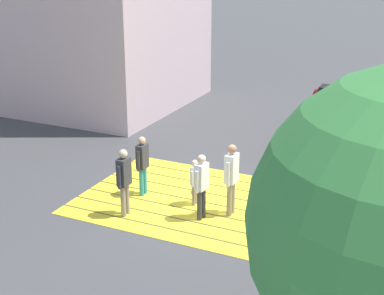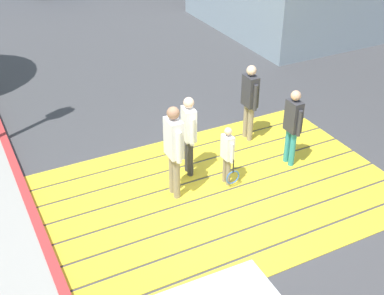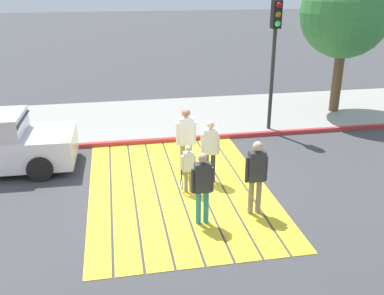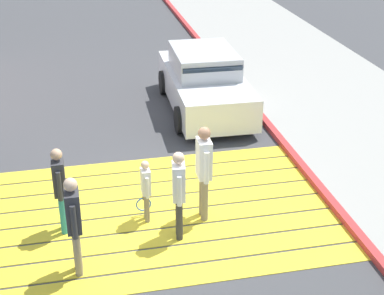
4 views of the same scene
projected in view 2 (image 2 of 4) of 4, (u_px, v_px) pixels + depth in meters
ground_plane at (221, 193)px, 9.50m from camera, size 120.00×120.00×0.00m
crosswalk_stripes at (221, 192)px, 9.50m from camera, size 6.40×4.35×0.01m
curb_painted at (45, 245)px, 8.20m from camera, size 0.16×40.00×0.13m
pedestrian_adult_lead at (293, 123)px, 9.86m from camera, size 0.21×0.47×1.61m
pedestrian_adult_trailing at (174, 146)px, 8.90m from camera, size 0.24×0.53×1.81m
pedestrian_adult_side at (189, 131)px, 9.56m from camera, size 0.26×0.48×1.64m
pedestrian_teen_behind at (250, 97)px, 10.68m from camera, size 0.22×0.50×1.70m
pedestrian_child_with_racket at (228, 153)px, 9.40m from camera, size 0.28×0.37×1.21m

